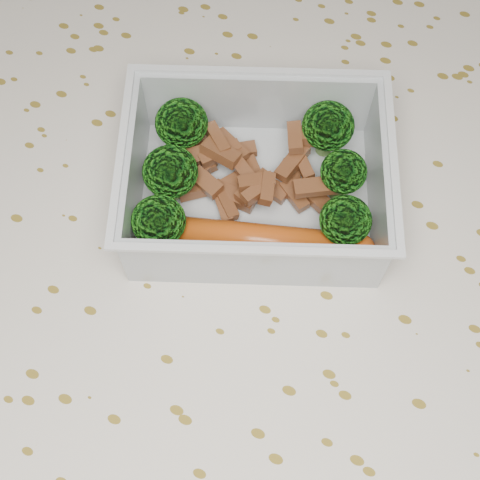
% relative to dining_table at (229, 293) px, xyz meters
% --- Properties ---
extents(ground_plane, '(4.00, 4.00, 0.00)m').
position_rel_dining_table_xyz_m(ground_plane, '(0.00, 0.00, -0.67)').
color(ground_plane, olive).
rests_on(ground_plane, ground).
extents(dining_table, '(1.40, 0.90, 0.75)m').
position_rel_dining_table_xyz_m(dining_table, '(0.00, 0.00, 0.00)').
color(dining_table, brown).
rests_on(dining_table, ground).
extents(tablecloth, '(1.46, 0.96, 0.19)m').
position_rel_dining_table_xyz_m(tablecloth, '(0.00, 0.00, 0.05)').
color(tablecloth, silver).
rests_on(tablecloth, dining_table).
extents(lunch_container, '(0.23, 0.21, 0.07)m').
position_rel_dining_table_xyz_m(lunch_container, '(0.00, 0.05, 0.11)').
color(lunch_container, silver).
rests_on(lunch_container, tablecloth).
extents(broccoli_florets, '(0.18, 0.16, 0.05)m').
position_rel_dining_table_xyz_m(broccoli_florets, '(-0.01, 0.05, 0.13)').
color(broccoli_florets, '#608C3F').
rests_on(broccoli_florets, lunch_container).
extents(meat_pile, '(0.13, 0.10, 0.03)m').
position_rel_dining_table_xyz_m(meat_pile, '(-0.01, 0.06, 0.11)').
color(meat_pile, brown).
rests_on(meat_pile, lunch_container).
extents(sausage, '(0.16, 0.06, 0.02)m').
position_rel_dining_table_xyz_m(sausage, '(0.02, 0.01, 0.11)').
color(sausage, '#BA4912').
rests_on(sausage, lunch_container).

